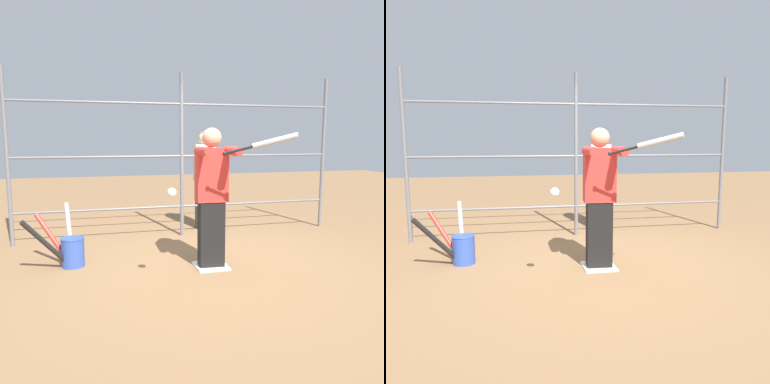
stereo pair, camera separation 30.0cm
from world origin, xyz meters
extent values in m
plane|color=olive|center=(0.00, 0.00, 0.00)|extent=(24.00, 24.00, 0.00)
cube|color=white|center=(0.00, 0.00, 0.01)|extent=(0.40, 0.40, 0.02)
cylinder|color=slate|center=(-2.60, -1.60, 1.32)|extent=(0.06, 0.06, 2.63)
cylinder|color=slate|center=(0.00, -1.60, 1.32)|extent=(0.06, 0.06, 2.63)
cylinder|color=slate|center=(2.60, -1.60, 1.32)|extent=(0.06, 0.06, 2.63)
cylinder|color=slate|center=(0.00, -1.60, 0.49)|extent=(5.19, 0.04, 0.04)
cylinder|color=slate|center=(0.00, -1.60, 1.32)|extent=(5.19, 0.04, 0.04)
cylinder|color=slate|center=(0.00, -1.60, 2.14)|extent=(5.19, 0.04, 0.04)
cube|color=black|center=(0.00, 0.00, 0.42)|extent=(0.32, 0.21, 0.83)
cube|color=red|center=(0.00, 0.00, 1.16)|extent=(0.39, 0.24, 0.65)
sphere|color=tan|center=(0.00, 0.00, 1.61)|extent=(0.24, 0.24, 0.24)
cylinder|color=red|center=(-0.17, 0.24, 1.45)|extent=(0.10, 0.46, 0.10)
cylinder|color=red|center=(0.17, 0.22, 1.45)|extent=(0.10, 0.46, 0.10)
sphere|color=black|center=(0.00, 0.46, 1.43)|extent=(0.05, 0.05, 0.05)
cylinder|color=black|center=(-0.13, 0.54, 1.47)|extent=(0.28, 0.19, 0.11)
cylinder|color=#B2B2B7|center=(-0.46, 0.74, 1.57)|extent=(0.44, 0.30, 0.18)
sphere|color=white|center=(0.63, 0.64, 1.05)|extent=(0.10, 0.10, 0.10)
cylinder|color=#3351B2|center=(1.67, -0.45, 0.18)|extent=(0.28, 0.28, 0.36)
torus|color=#3351B2|center=(1.67, -0.45, 0.36)|extent=(0.29, 0.29, 0.01)
cylinder|color=#B2B2B7|center=(1.72, -0.67, 0.39)|extent=(0.14, 0.39, 0.73)
cylinder|color=black|center=(1.96, -0.28, 0.35)|extent=(0.54, 0.35, 0.66)
cylinder|color=red|center=(1.92, -0.61, 0.33)|extent=(0.47, 0.34, 0.63)
cube|color=#3F3F47|center=(-0.50, -2.01, 0.43)|extent=(0.28, 0.18, 0.85)
cube|color=silver|center=(-0.50, -2.01, 1.17)|extent=(0.36, 0.20, 0.64)
sphere|color=beige|center=(-0.50, -2.01, 1.61)|extent=(0.22, 0.22, 0.22)
camera|label=1|loc=(1.37, 4.31, 1.59)|focal=35.00mm
camera|label=2|loc=(1.08, 4.38, 1.59)|focal=35.00mm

